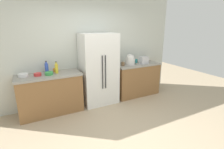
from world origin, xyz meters
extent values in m
plane|color=tan|center=(0.00, 0.00, 0.00)|extent=(10.73, 10.73, 0.00)
cube|color=silver|center=(0.00, 1.80, 1.39)|extent=(5.36, 0.10, 2.78)
cube|color=olive|center=(-0.99, 1.44, 0.45)|extent=(1.39, 0.60, 0.89)
cube|color=gray|center=(-0.99, 1.44, 0.91)|extent=(1.42, 0.63, 0.04)
cube|color=olive|center=(1.41, 1.44, 0.45)|extent=(1.30, 0.60, 0.89)
cube|color=gray|center=(1.41, 1.44, 0.91)|extent=(1.33, 0.63, 0.04)
cube|color=white|center=(0.23, 1.43, 0.91)|extent=(0.89, 0.61, 1.81)
cylinder|color=#262628|center=(0.19, 1.11, 0.91)|extent=(0.02, 0.02, 0.82)
cylinder|color=#262628|center=(0.27, 1.11, 0.91)|extent=(0.02, 0.02, 0.82)
cube|color=silver|center=(1.59, 1.35, 1.03)|extent=(0.23, 0.18, 0.20)
cylinder|color=silver|center=(1.18, 1.43, 1.02)|extent=(0.26, 0.26, 0.17)
sphere|color=silver|center=(1.18, 1.43, 1.10)|extent=(0.24, 0.24, 0.24)
cylinder|color=blue|center=(-1.00, 1.61, 1.04)|extent=(0.08, 0.08, 0.22)
cylinder|color=blue|center=(-1.00, 1.61, 1.17)|extent=(0.04, 0.04, 0.04)
cylinder|color=#333338|center=(-1.00, 1.61, 1.20)|extent=(0.04, 0.04, 0.02)
cylinder|color=yellow|center=(-0.81, 1.47, 1.04)|extent=(0.07, 0.07, 0.21)
cylinder|color=yellow|center=(-0.81, 1.47, 1.17)|extent=(0.03, 0.03, 0.05)
cylinder|color=#333338|center=(-0.81, 1.47, 1.20)|extent=(0.04, 0.04, 0.02)
cylinder|color=teal|center=(1.47, 1.54, 0.98)|extent=(0.07, 0.07, 0.11)
cylinder|color=black|center=(1.92, 1.62, 0.97)|extent=(0.09, 0.09, 0.08)
cylinder|color=brown|center=(0.93, 1.39, 0.98)|extent=(0.09, 0.09, 0.10)
cylinder|color=orange|center=(-0.82, 1.61, 0.97)|extent=(0.08, 0.08, 0.09)
cylinder|color=red|center=(-1.22, 1.45, 0.96)|extent=(0.16, 0.16, 0.06)
cylinder|color=green|center=(-0.99, 1.40, 0.96)|extent=(0.17, 0.17, 0.07)
cylinder|color=white|center=(-1.50, 1.52, 0.96)|extent=(0.20, 0.20, 0.07)
camera|label=1|loc=(-1.43, -2.50, 2.02)|focal=27.49mm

